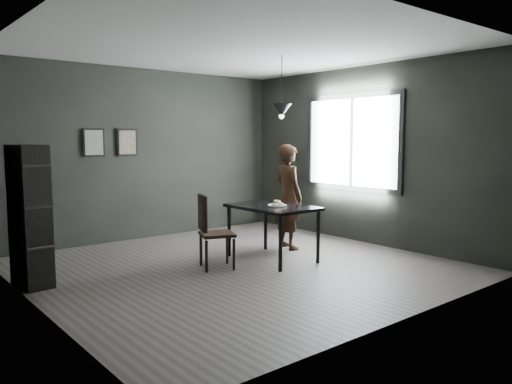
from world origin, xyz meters
TOP-DOWN VIEW (x-y plane):
  - ground at (0.00, 0.00)m, footprint 5.00×5.00m
  - back_wall at (0.00, 2.50)m, footprint 5.00×0.10m
  - ceiling at (0.00, 0.00)m, footprint 5.00×5.00m
  - window_assembly at (2.47, 0.20)m, footprint 0.04×1.96m
  - cafe_table at (0.60, 0.00)m, footprint 0.80×1.20m
  - white_plate at (0.59, -0.10)m, footprint 0.23×0.23m
  - donut_pile at (0.59, -0.10)m, footprint 0.19×0.13m
  - woman at (1.26, 0.38)m, footprint 0.49×0.64m
  - wood_chair at (-0.33, 0.14)m, footprint 0.54×0.54m
  - shelf_unit at (-2.32, 0.79)m, footprint 0.35×0.56m
  - pendant_lamp at (0.85, 0.10)m, footprint 0.28×0.28m
  - framed_print_left at (-0.90, 2.47)m, footprint 0.34×0.04m
  - framed_print_right at (-0.35, 2.47)m, footprint 0.34×0.04m

SIDE VIEW (x-z plane):
  - ground at x=0.00m, z-range 0.00..0.00m
  - wood_chair at x=-0.33m, z-range 0.07..1.02m
  - cafe_table at x=0.60m, z-range 0.30..1.05m
  - white_plate at x=0.59m, z-range 0.75..0.76m
  - woman at x=1.26m, z-range 0.00..1.58m
  - donut_pile at x=0.59m, z-range 0.75..0.83m
  - shelf_unit at x=-2.32m, z-range 0.00..1.60m
  - back_wall at x=0.00m, z-range 0.00..2.80m
  - window_assembly at x=2.47m, z-range 0.82..2.38m
  - framed_print_left at x=-0.90m, z-range 1.38..1.82m
  - framed_print_right at x=-0.35m, z-range 1.38..1.82m
  - pendant_lamp at x=0.85m, z-range 1.62..2.48m
  - ceiling at x=0.00m, z-range 2.79..2.81m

